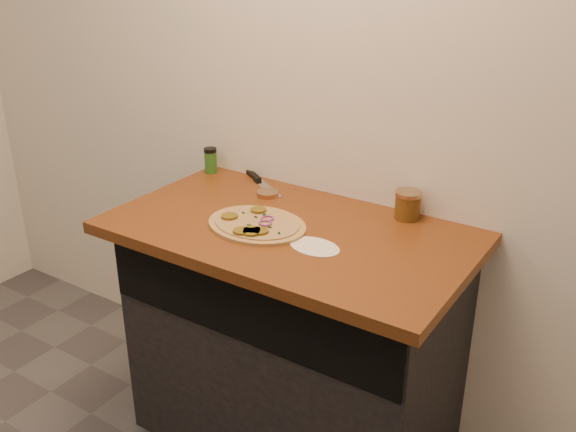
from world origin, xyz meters
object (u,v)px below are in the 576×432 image
Objects in this scene: pizza at (256,224)px; salsa_jar at (408,205)px; spice_shaker at (211,160)px; chefs_knife at (260,182)px.

salsa_jar is at bearing 40.76° from pizza.
spice_shaker is (-0.46, 0.32, 0.04)m from pizza.
chefs_knife is at bearing 2.47° from spice_shaker.
spice_shaker reaches higher than salsa_jar.
salsa_jar is 0.95× the size of spice_shaker.
spice_shaker reaches higher than chefs_knife.
chefs_knife is 2.71× the size of salsa_jar.
chefs_knife is 0.24m from spice_shaker.
pizza is at bearing -139.24° from salsa_jar.
pizza is 3.59× the size of spice_shaker.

